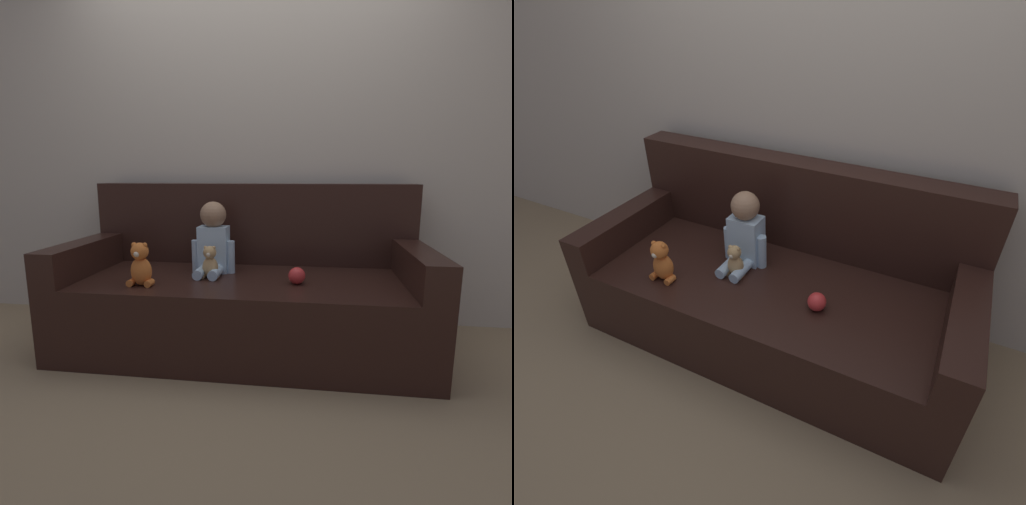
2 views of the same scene
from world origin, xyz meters
TOP-DOWN VIEW (x-y plane):
  - ground_plane at (0.00, 0.00)m, footprint 12.00×12.00m
  - wall_back at (0.00, 0.56)m, footprint 8.00×0.05m
  - couch at (0.00, 0.07)m, footprint 2.17×0.96m
  - person_baby at (-0.20, 0.06)m, footprint 0.27×0.32m
  - teddy_bear_brown at (-0.19, -0.08)m, footprint 0.11×0.09m
  - plush_toy_side at (-0.53, -0.29)m, footprint 0.14×0.11m
  - toy_ball at (0.33, -0.15)m, footprint 0.10×0.10m

SIDE VIEW (x-z plane):
  - ground_plane at x=0.00m, z-range 0.00..0.00m
  - couch at x=0.00m, z-range -0.17..0.83m
  - toy_ball at x=0.33m, z-range 0.45..0.55m
  - teddy_bear_brown at x=-0.19m, z-range 0.45..0.64m
  - plush_toy_side at x=-0.53m, z-range 0.45..0.69m
  - person_baby at x=-0.20m, z-range 0.43..0.87m
  - wall_back at x=0.00m, z-range 0.00..2.60m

